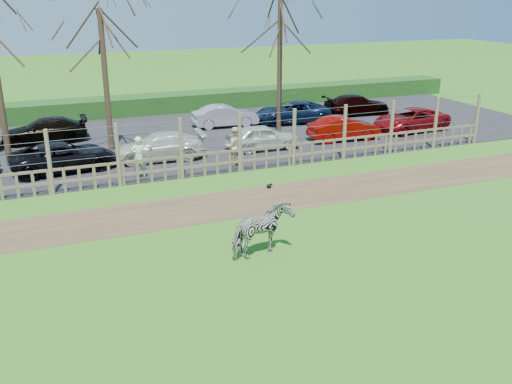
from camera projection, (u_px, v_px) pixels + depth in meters
name	position (u px, v px, depth m)	size (l,w,h in m)	color
ground	(256.00, 260.00, 16.21)	(120.00, 120.00, 0.00)	#51A12E
dirt_strip	(209.00, 207.00, 20.13)	(34.00, 2.80, 0.01)	brown
asphalt	(149.00, 141.00, 28.86)	(44.00, 13.00, 0.04)	#232326
hedge	(124.00, 106.00, 34.80)	(46.00, 2.00, 1.10)	#1E4716
fence	(182.00, 160.00, 22.92)	(30.16, 0.16, 2.50)	brown
tree_mid	(103.00, 46.00, 25.66)	(4.80, 4.80, 6.83)	#3D2B1E
tree_right	(280.00, 32.00, 29.16)	(4.80, 4.80, 7.35)	#3D2B1E
zebra	(262.00, 230.00, 16.25)	(0.84, 1.84, 1.55)	gray
visitor_a	(139.00, 157.00, 22.91)	(0.63, 0.41, 1.72)	silver
visitor_b	(235.00, 147.00, 24.46)	(0.84, 0.65, 1.72)	beige
crow	(269.00, 186.00, 22.03)	(0.25, 0.18, 0.20)	black
car_2	(64.00, 157.00, 23.93)	(1.99, 4.32, 1.20)	black
car_3	(159.00, 147.00, 25.44)	(1.68, 4.13, 1.20)	white
car_4	(263.00, 137.00, 27.13)	(1.42, 3.52, 1.20)	silver
car_5	(344.00, 128.00, 28.85)	(1.27, 3.64, 1.20)	#960A04
car_6	(411.00, 120.00, 30.75)	(1.99, 4.32, 1.20)	maroon
car_9	(44.00, 130.00, 28.43)	(1.68, 4.13, 1.20)	black
car_11	(225.00, 116.00, 31.68)	(1.27, 3.64, 1.20)	#C2B1C5
car_12	(292.00, 112.00, 32.65)	(1.99, 4.32, 1.20)	#0F1D3A
car_13	(357.00, 105.00, 34.75)	(1.68, 4.13, 1.20)	black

